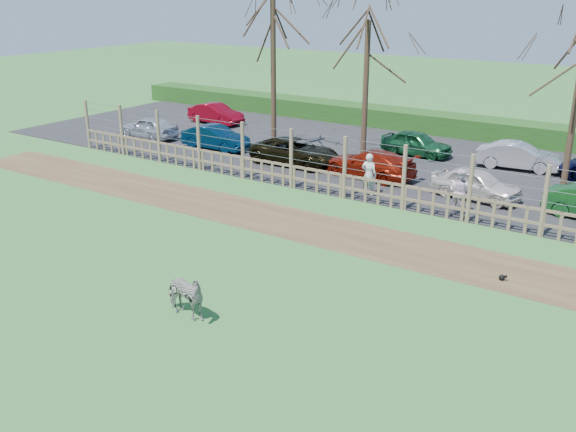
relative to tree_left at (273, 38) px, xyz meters
The scene contains 19 objects.
ground 15.17m from the tree_left, 62.53° to the right, with size 120.00×120.00×0.00m, color #539D48.
dirt_strip 11.74m from the tree_left, 50.91° to the right, with size 34.00×2.80×0.01m, color brown.
asphalt 8.81m from the tree_left, 17.10° to the left, with size 44.00×13.00×0.04m, color #232326.
hedge 12.20m from the tree_left, 54.16° to the left, with size 46.00×2.00×1.10m, color #1E4716.
fence 9.25m from the tree_left, 34.70° to the right, with size 30.16×0.16×2.50m.
tree_left is the anchor object (origin of this frame).
tree_mid 4.67m from the tree_left, 12.53° to the left, with size 4.80×4.80×6.83m.
zebra 17.87m from the tree_left, 62.78° to the right, with size 0.67×1.47×1.24m, color gray.
visitor_a 9.37m from the tree_left, 27.51° to the right, with size 0.63×0.41×1.72m, color silver.
visitor_b 12.55m from the tree_left, 19.73° to the right, with size 0.84×0.65×1.72m, color silver.
crow 17.28m from the tree_left, 31.68° to the right, with size 0.24×0.17×0.19m.
car_0 9.07m from the tree_left, behind, with size 1.42×3.52×1.20m, color #AFB0BE.
car_1 5.85m from the tree_left, 158.39° to the right, with size 1.27×3.64×1.20m, color #04213C.
car_2 5.60m from the tree_left, 32.15° to the right, with size 1.99×4.32×1.20m, color black.
car_3 7.97m from the tree_left, 12.79° to the right, with size 1.68×4.13×1.20m, color maroon.
car_4 12.10m from the tree_left, ahead, with size 1.42×3.52×1.20m, color silver.
car_7 9.42m from the tree_left, 150.97° to the left, with size 1.27×3.64×1.20m, color maroon.
car_10 8.64m from the tree_left, 28.44° to the left, with size 1.42×3.52×1.20m, color #18552D.
car_11 12.66m from the tree_left, 17.97° to the left, with size 1.27×3.64×1.20m, color #B2AEB2.
Camera 1 is at (11.54, -13.35, 7.96)m, focal length 40.00 mm.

